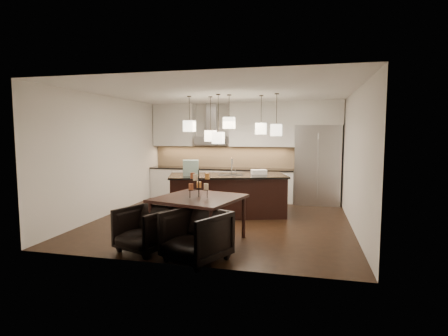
% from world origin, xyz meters
% --- Properties ---
extents(floor, '(5.50, 5.50, 0.02)m').
position_xyz_m(floor, '(0.00, 0.00, -0.01)').
color(floor, black).
rests_on(floor, ground).
extents(ceiling, '(5.50, 5.50, 0.02)m').
position_xyz_m(ceiling, '(0.00, 0.00, 2.81)').
color(ceiling, white).
rests_on(ceiling, wall_back).
extents(wall_back, '(5.50, 0.02, 2.80)m').
position_xyz_m(wall_back, '(0.00, 2.76, 1.40)').
color(wall_back, silver).
rests_on(wall_back, ground).
extents(wall_front, '(5.50, 0.02, 2.80)m').
position_xyz_m(wall_front, '(0.00, -2.76, 1.40)').
color(wall_front, silver).
rests_on(wall_front, ground).
extents(wall_left, '(0.02, 5.50, 2.80)m').
position_xyz_m(wall_left, '(-2.76, 0.00, 1.40)').
color(wall_left, silver).
rests_on(wall_left, ground).
extents(wall_right, '(0.02, 5.50, 2.80)m').
position_xyz_m(wall_right, '(2.76, 0.00, 1.40)').
color(wall_right, silver).
rests_on(wall_right, ground).
extents(refrigerator, '(1.20, 0.72, 2.15)m').
position_xyz_m(refrigerator, '(2.10, 2.38, 1.07)').
color(refrigerator, '#B7B7BA').
rests_on(refrigerator, floor).
extents(fridge_panel, '(1.26, 0.72, 0.65)m').
position_xyz_m(fridge_panel, '(2.10, 2.38, 2.47)').
color(fridge_panel, silver).
rests_on(fridge_panel, refrigerator).
extents(lower_cabinets, '(4.21, 0.62, 0.88)m').
position_xyz_m(lower_cabinets, '(-0.62, 2.43, 0.44)').
color(lower_cabinets, silver).
rests_on(lower_cabinets, floor).
extents(countertop, '(4.21, 0.66, 0.04)m').
position_xyz_m(countertop, '(-0.62, 2.43, 0.90)').
color(countertop, black).
rests_on(countertop, lower_cabinets).
extents(backsplash, '(4.21, 0.02, 0.63)m').
position_xyz_m(backsplash, '(-0.62, 2.73, 1.24)').
color(backsplash, '#D6B487').
rests_on(backsplash, countertop).
extents(upper_cab_left, '(1.25, 0.35, 1.25)m').
position_xyz_m(upper_cab_left, '(-2.10, 2.57, 2.17)').
color(upper_cab_left, silver).
rests_on(upper_cab_left, wall_back).
extents(upper_cab_right, '(1.85, 0.35, 1.25)m').
position_xyz_m(upper_cab_right, '(0.55, 2.57, 2.17)').
color(upper_cab_right, silver).
rests_on(upper_cab_right, wall_back).
extents(hood_canopy, '(0.90, 0.52, 0.24)m').
position_xyz_m(hood_canopy, '(-0.93, 2.48, 1.72)').
color(hood_canopy, '#B7B7BA').
rests_on(hood_canopy, wall_back).
extents(hood_chimney, '(0.30, 0.28, 0.96)m').
position_xyz_m(hood_chimney, '(-0.93, 2.59, 2.32)').
color(hood_chimney, '#B7B7BA').
rests_on(hood_chimney, hood_canopy).
extents(fruit_bowl, '(0.32, 0.32, 0.06)m').
position_xyz_m(fruit_bowl, '(-1.47, 2.38, 0.95)').
color(fruit_bowl, silver).
rests_on(fruit_bowl, countertop).
extents(island_body, '(2.81, 1.77, 0.92)m').
position_xyz_m(island_body, '(0.02, 0.50, 0.46)').
color(island_body, black).
rests_on(island_body, floor).
extents(island_top, '(2.91, 1.88, 0.04)m').
position_xyz_m(island_top, '(0.02, 0.50, 0.94)').
color(island_top, black).
rests_on(island_top, island_body).
extents(faucet, '(0.17, 0.27, 0.40)m').
position_xyz_m(faucet, '(0.09, 0.63, 1.16)').
color(faucet, silver).
rests_on(faucet, island_top).
extents(tote_bag, '(0.40, 0.29, 0.36)m').
position_xyz_m(tote_bag, '(-0.78, 0.18, 1.14)').
color(tote_bag, '#276142').
rests_on(tote_bag, island_top).
extents(food_container, '(0.41, 0.35, 0.10)m').
position_xyz_m(food_container, '(0.71, 0.80, 1.01)').
color(food_container, silver).
rests_on(food_container, island_top).
extents(dining_table, '(1.65, 1.65, 0.81)m').
position_xyz_m(dining_table, '(-0.03, -1.62, 0.41)').
color(dining_table, black).
rests_on(dining_table, floor).
extents(candelabra, '(0.48, 0.48, 0.48)m').
position_xyz_m(candelabra, '(-0.03, -1.62, 1.05)').
color(candelabra, black).
rests_on(candelabra, dining_table).
extents(candle_a, '(0.10, 0.10, 0.11)m').
position_xyz_m(candle_a, '(0.12, -1.66, 1.01)').
color(candle_a, beige).
rests_on(candle_a, candelabra).
extents(candle_b, '(0.10, 0.10, 0.11)m').
position_xyz_m(candle_b, '(-0.07, -1.48, 1.01)').
color(candle_b, orange).
rests_on(candle_b, candelabra).
extents(candle_c, '(0.10, 0.10, 0.11)m').
position_xyz_m(candle_c, '(-0.13, -1.73, 1.01)').
color(candle_c, '#994C2A').
rests_on(candle_c, candelabra).
extents(candle_d, '(0.10, 0.10, 0.11)m').
position_xyz_m(candle_d, '(0.11, -1.56, 1.18)').
color(candle_d, orange).
rests_on(candle_d, candelabra).
extents(candle_e, '(0.10, 0.10, 0.11)m').
position_xyz_m(candle_e, '(-0.16, -1.56, 1.18)').
color(candle_e, '#994C2A').
rests_on(candle_e, candelabra).
extents(candle_f, '(0.10, 0.10, 0.11)m').
position_xyz_m(candle_f, '(-0.04, -1.76, 1.18)').
color(candle_f, beige).
rests_on(candle_f, candelabra).
extents(armchair_left, '(1.01, 1.02, 0.73)m').
position_xyz_m(armchair_left, '(-0.75, -2.27, 0.36)').
color(armchair_left, black).
rests_on(armchair_left, floor).
extents(armchair_right, '(1.13, 1.14, 0.78)m').
position_xyz_m(armchair_right, '(0.21, -2.52, 0.39)').
color(armchair_right, black).
rests_on(armchair_right, floor).
extents(pendant_a, '(0.24, 0.24, 0.26)m').
position_xyz_m(pendant_a, '(-0.90, 0.46, 2.10)').
color(pendant_a, beige).
rests_on(pendant_a, ceiling).
extents(pendant_b, '(0.24, 0.24, 0.26)m').
position_xyz_m(pendant_b, '(-0.43, 0.65, 1.87)').
color(pendant_b, beige).
rests_on(pendant_b, ceiling).
extents(pendant_c, '(0.24, 0.24, 0.26)m').
position_xyz_m(pendant_c, '(0.08, 0.37, 2.16)').
color(pendant_c, beige).
rests_on(pendant_c, ceiling).
extents(pendant_d, '(0.24, 0.24, 0.26)m').
position_xyz_m(pendant_d, '(0.77, 0.65, 2.04)').
color(pendant_d, beige).
rests_on(pendant_d, ceiling).
extents(pendant_e, '(0.24, 0.24, 0.26)m').
position_xyz_m(pendant_e, '(1.15, 0.37, 2.00)').
color(pendant_e, beige).
rests_on(pendant_e, ceiling).
extents(pendant_f, '(0.24, 0.24, 0.26)m').
position_xyz_m(pendant_f, '(-0.14, 0.22, 1.83)').
color(pendant_f, beige).
rests_on(pendant_f, ceiling).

